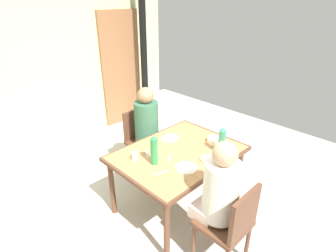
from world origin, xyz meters
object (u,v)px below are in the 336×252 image
object	(u,v)px
serving_bowl_center	(215,140)
dining_table	(178,157)
chair_far_diner	(141,138)
person_far_diner	(147,121)
water_bottle_green_near	(154,150)
water_bottle_green_far	(222,141)
person_near_diner	(220,189)
chair_near_diner	(231,224)

from	to	relation	value
serving_bowl_center	dining_table	bearing A→B (deg)	160.69
chair_far_diner	serving_bowl_center	size ratio (longest dim) A/B	5.12
person_far_diner	water_bottle_green_near	distance (m)	0.86
dining_table	water_bottle_green_far	size ratio (longest dim) A/B	4.51
person_far_diner	water_bottle_green_far	bearing A→B (deg)	97.19
person_far_diner	dining_table	bearing A→B (deg)	75.30
water_bottle_green_far	chair_far_diner	bearing A→B (deg)	96.35
water_bottle_green_far	water_bottle_green_near	bearing A→B (deg)	152.37
water_bottle_green_far	serving_bowl_center	xyz separation A→B (m)	(0.12, 0.17, -0.11)
chair_far_diner	person_far_diner	xyz separation A→B (m)	(-0.00, -0.14, 0.28)
water_bottle_green_far	dining_table	bearing A→B (deg)	134.45
water_bottle_green_near	chair_far_diner	bearing A→B (deg)	58.45
dining_table	serving_bowl_center	world-z (taller)	serving_bowl_center
person_near_diner	dining_table	bearing A→B (deg)	70.16
chair_far_diner	water_bottle_green_far	bearing A→B (deg)	96.35
chair_near_diner	person_near_diner	bearing A→B (deg)	90.00
dining_table	water_bottle_green_near	world-z (taller)	water_bottle_green_near
person_near_diner	person_far_diner	distance (m)	1.48
water_bottle_green_near	serving_bowl_center	bearing A→B (deg)	-12.37
dining_table	person_near_diner	world-z (taller)	person_near_diner
person_far_diner	water_bottle_green_near	size ratio (longest dim) A/B	2.47
water_bottle_green_far	person_near_diner	bearing A→B (deg)	-145.92
chair_far_diner	serving_bowl_center	distance (m)	1.06
person_near_diner	serving_bowl_center	bearing A→B (deg)	38.53
dining_table	person_far_diner	bearing A→B (deg)	75.30
serving_bowl_center	person_near_diner	bearing A→B (deg)	-141.47
chair_near_diner	serving_bowl_center	bearing A→B (deg)	44.81
person_far_diner	water_bottle_green_far	xyz separation A→B (m)	(0.13, -1.02, 0.08)
dining_table	person_near_diner	xyz separation A→B (m)	(-0.25, -0.70, 0.13)
person_near_diner	person_far_diner	xyz separation A→B (m)	(0.44, 1.41, 0.00)
dining_table	water_bottle_green_near	size ratio (longest dim) A/B	4.19
chair_near_diner	chair_far_diner	xyz separation A→B (m)	(0.44, 1.68, 0.00)
water_bottle_green_near	dining_table	bearing A→B (deg)	-2.38
person_near_diner	water_bottle_green_near	distance (m)	0.73
water_bottle_green_near	water_bottle_green_far	world-z (taller)	water_bottle_green_near
person_far_diner	serving_bowl_center	world-z (taller)	person_far_diner
chair_far_diner	person_near_diner	distance (m)	1.63
water_bottle_green_far	serving_bowl_center	distance (m)	0.23
dining_table	serving_bowl_center	bearing A→B (deg)	-19.31
person_near_diner	person_far_diner	bearing A→B (deg)	72.70
water_bottle_green_near	person_far_diner	bearing A→B (deg)	53.68
chair_near_diner	water_bottle_green_far	distance (m)	0.85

